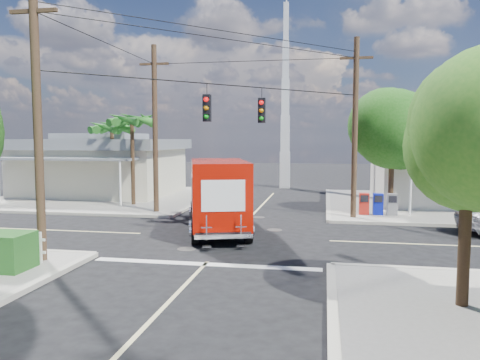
# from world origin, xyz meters

# --- Properties ---
(ground) EXTENTS (120.00, 120.00, 0.00)m
(ground) POSITION_xyz_m (0.00, 0.00, 0.00)
(ground) COLOR black
(ground) RESTS_ON ground
(sidewalk_ne) EXTENTS (14.12, 14.12, 0.14)m
(sidewalk_ne) POSITION_xyz_m (10.88, 10.88, 0.07)
(sidewalk_ne) COLOR gray
(sidewalk_ne) RESTS_ON ground
(sidewalk_nw) EXTENTS (14.12, 14.12, 0.14)m
(sidewalk_nw) POSITION_xyz_m (-10.88, 10.88, 0.07)
(sidewalk_nw) COLOR gray
(sidewalk_nw) RESTS_ON ground
(road_markings) EXTENTS (32.00, 32.00, 0.01)m
(road_markings) POSITION_xyz_m (0.00, -1.47, 0.01)
(road_markings) COLOR beige
(road_markings) RESTS_ON ground
(building_ne) EXTENTS (11.80, 10.20, 4.50)m
(building_ne) POSITION_xyz_m (12.50, 11.97, 2.32)
(building_ne) COLOR beige
(building_ne) RESTS_ON sidewalk_ne
(building_nw) EXTENTS (10.80, 10.20, 4.30)m
(building_nw) POSITION_xyz_m (-12.00, 12.46, 2.22)
(building_nw) COLOR beige
(building_nw) RESTS_ON sidewalk_nw
(radio_tower) EXTENTS (0.80, 0.80, 17.00)m
(radio_tower) POSITION_xyz_m (0.50, 20.00, 5.64)
(radio_tower) COLOR silver
(radio_tower) RESTS_ON ground
(tree_ne_front) EXTENTS (4.21, 4.14, 6.66)m
(tree_ne_front) POSITION_xyz_m (7.21, 6.76, 4.77)
(tree_ne_front) COLOR #422D1C
(tree_ne_front) RESTS_ON sidewalk_ne
(tree_ne_back) EXTENTS (3.77, 3.66, 5.82)m
(tree_ne_back) POSITION_xyz_m (9.81, 8.96, 4.19)
(tree_ne_back) COLOR #422D1C
(tree_ne_back) RESTS_ON sidewalk_ne
(tree_se) EXTENTS (3.67, 3.54, 5.62)m
(tree_se) POSITION_xyz_m (7.01, -7.24, 4.04)
(tree_se) COLOR #422D1C
(tree_se) RESTS_ON sidewalk_se
(palm_nw_front) EXTENTS (3.01, 3.08, 5.59)m
(palm_nw_front) POSITION_xyz_m (-7.50, 7.50, 5.04)
(palm_nw_front) COLOR #422D1C
(palm_nw_front) RESTS_ON sidewalk_nw
(palm_nw_back) EXTENTS (3.01, 3.08, 5.19)m
(palm_nw_back) POSITION_xyz_m (-9.50, 9.00, 4.67)
(palm_nw_back) COLOR #422D1C
(palm_nw_back) RESTS_ON sidewalk_nw
(utility_poles) EXTENTS (12.00, 10.68, 9.00)m
(utility_poles) POSITION_xyz_m (-1.58, 1.60, 4.67)
(utility_poles) COLOR #473321
(utility_poles) RESTS_ON ground
(vending_boxes) EXTENTS (1.90, 0.50, 1.10)m
(vending_boxes) POSITION_xyz_m (6.50, 6.20, 0.69)
(vending_boxes) COLOR #AC1E15
(vending_boxes) RESTS_ON sidewalk_ne
(delivery_truck) EXTENTS (4.10, 7.55, 3.14)m
(delivery_truck) POSITION_xyz_m (-0.82, 1.08, 1.59)
(delivery_truck) COLOR black
(delivery_truck) RESTS_ON ground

